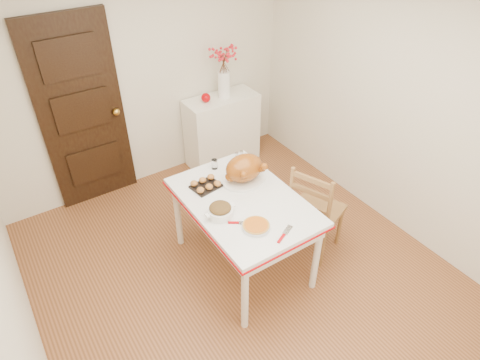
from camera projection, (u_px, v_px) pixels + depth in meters
floor at (245, 277)px, 3.94m from camera, size 3.50×4.00×0.00m
wall_back at (142, 79)px, 4.53m from camera, size 3.50×0.00×2.50m
wall_right at (399, 109)px, 3.97m from camera, size 0.00×4.00×2.50m
door_back at (82, 115)px, 4.33m from camera, size 0.85×0.06×2.06m
sideboard at (222, 130)px, 5.24m from camera, size 0.89×0.40×0.89m
kitchen_table at (243, 233)px, 3.84m from camera, size 0.91×1.32×0.79m
chair_oak at (317, 208)px, 3.96m from camera, size 0.57×0.57×1.00m
berry_vase at (224, 71)px, 4.80m from camera, size 0.33×0.33×0.64m
apple at (206, 98)px, 4.85m from camera, size 0.11×0.11×0.11m
turkey_platter at (244, 169)px, 3.74m from camera, size 0.49×0.43×0.26m
pumpkin_pie at (256, 226)px, 3.31m from camera, size 0.29×0.29×0.05m
stuffing_dish at (220, 210)px, 3.41m from camera, size 0.28×0.23×0.10m
rolls_tray at (206, 184)px, 3.72m from camera, size 0.27×0.23×0.07m
pie_server at (285, 234)px, 3.26m from camera, size 0.23×0.15×0.01m
carving_knife at (243, 223)px, 3.36m from camera, size 0.23×0.18×0.01m
drinking_glass at (214, 164)px, 3.95m from camera, size 0.07×0.07×0.10m
shaker_pair at (239, 156)px, 4.07m from camera, size 0.09×0.06×0.09m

